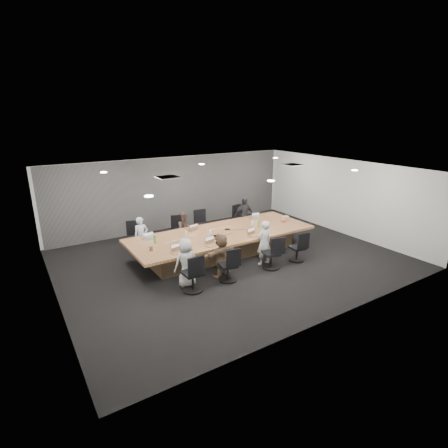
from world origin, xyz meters
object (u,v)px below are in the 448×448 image
laptop_0 (147,238)px  mug_brown (151,249)px  chair_2 (203,227)px  laptop_5 (211,245)px  chair_7 (297,250)px  canvas_bag (285,218)px  chair_0 (138,239)px  laptop_1 (192,229)px  conference_table (222,242)px  chair_6 (271,256)px  chair_1 (181,232)px  person_3 (244,215)px  chair_5 (228,268)px  person_5 (221,255)px  bottle_green_right (259,224)px  person_1 (185,229)px  snack_packet (283,221)px  laptop_4 (177,253)px  person_6 (264,243)px  bottle_green_left (155,239)px  laptop_6 (253,236)px  person_0 (141,236)px  laptop_3 (253,218)px  stapler (215,236)px  person_4 (186,263)px  chair_4 (193,276)px  bottle_clear (186,234)px  chair_3 (239,221)px

laptop_0 → mug_brown: bearing=68.7°
chair_2 → laptop_5: (-1.12, -2.50, 0.32)m
chair_7 → canvas_bag: 1.98m
chair_0 → laptop_1: 1.82m
conference_table → laptop_1: laptop_1 is taller
mug_brown → chair_6: bearing=-24.7°
chair_1 → person_3: 2.53m
chair_5 → person_3: 4.08m
conference_table → laptop_1: 1.10m
person_5 → bottle_green_right: bearing=-163.0°
person_1 → snack_packet: (3.11, -1.51, 0.15)m
laptop_4 → person_6: 2.65m
chair_2 → bottle_green_left: (-2.42, -1.45, 0.43)m
canvas_bag → laptop_6: bearing=-159.1°
bottle_green_left → chair_1: bearing=43.9°
chair_0 → person_0: (0.00, -0.35, 0.21)m
laptop_3 → laptop_6: 1.99m
stapler → snack_packet: bearing=21.4°
chair_2 → person_0: bearing=13.4°
person_1 → person_5: size_ratio=0.96×
person_0 → person_3: bearing=3.5°
chair_6 → laptop_1: 2.84m
chair_2 → person_4: bearing=59.5°
chair_1 → chair_2: size_ratio=0.86×
person_0 → chair_2: bearing=11.6°
chair_7 → laptop_0: laptop_0 is taller
chair_2 → snack_packet: chair_2 is taller
chair_1 → chair_5: 3.41m
chair_4 → bottle_clear: bottle_clear is taller
conference_table → canvas_bag: size_ratio=23.69×
chair_5 → bottle_green_right: bottle_green_right is taller
chair_0 → bottle_green_left: 1.52m
chair_4 → person_5: person_5 is taller
chair_0 → chair_5: bearing=129.1°
chair_0 → laptop_0: 0.96m
laptop_1 → chair_2: bearing=-145.0°
bottle_green_left → canvas_bag: size_ratio=0.93×
canvas_bag → stapler: bearing=-176.1°
chair_0 → bottle_green_right: size_ratio=3.64×
laptop_5 → snack_packet: (3.32, 0.64, 0.01)m
laptop_3 → chair_2: bearing=-20.3°
chair_2 → bottle_clear: bearing=52.0°
chair_0 → bottle_clear: size_ratio=3.67×
laptop_0 → chair_3: bearing=-174.1°
laptop_4 → person_5: 1.21m
laptop_6 → person_0: bearing=131.9°
person_1 → person_4: size_ratio=0.92×
chair_3 → laptop_4: chair_3 is taller
canvas_bag → snack_packet: (-0.19, -0.12, -0.05)m
chair_2 → laptop_1: chair_2 is taller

